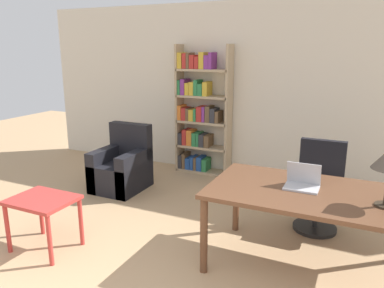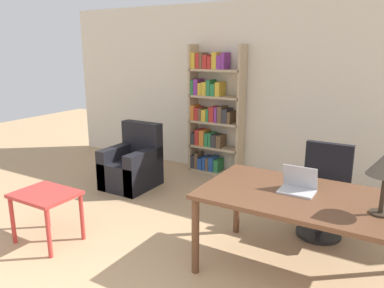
{
  "view_description": "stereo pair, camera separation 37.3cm",
  "coord_description": "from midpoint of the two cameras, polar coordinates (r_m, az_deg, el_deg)",
  "views": [
    {
      "loc": [
        1.41,
        -1.12,
        2.0
      ],
      "look_at": [
        -0.21,
        2.35,
        1.02
      ],
      "focal_mm": 35.0,
      "sensor_mm": 36.0,
      "label": 1
    },
    {
      "loc": [
        1.74,
        -0.95,
        2.0
      ],
      "look_at": [
        -0.21,
        2.35,
        1.02
      ],
      "focal_mm": 35.0,
      "sensor_mm": 36.0,
      "label": 2
    }
  ],
  "objects": [
    {
      "name": "side_table_blue",
      "position": [
        4.15,
        -19.01,
        -8.23
      ],
      "size": [
        0.63,
        0.5,
        0.55
      ],
      "color": "#B2332D",
      "rests_on": "ground_plane"
    },
    {
      "name": "desk",
      "position": [
        3.5,
        18.96,
        -8.6
      ],
      "size": [
        1.68,
        1.03,
        0.77
      ],
      "color": "brown",
      "rests_on": "ground_plane"
    },
    {
      "name": "office_chair",
      "position": [
        4.42,
        21.72,
        -6.99
      ],
      "size": [
        0.53,
        0.53,
        1.0
      ],
      "color": "black",
      "rests_on": "ground_plane"
    },
    {
      "name": "armchair",
      "position": [
        5.58,
        -7.18,
        -3.47
      ],
      "size": [
        0.66,
        0.74,
        0.93
      ],
      "color": "black",
      "rests_on": "ground_plane"
    },
    {
      "name": "wall_back",
      "position": [
        5.82,
        14.82,
        7.48
      ],
      "size": [
        8.0,
        0.06,
        2.7
      ],
      "color": "beige",
      "rests_on": "ground_plane"
    },
    {
      "name": "bookshelf",
      "position": [
        6.05,
        4.83,
        4.58
      ],
      "size": [
        0.9,
        0.28,
        2.07
      ],
      "color": "tan",
      "rests_on": "ground_plane"
    },
    {
      "name": "laptop",
      "position": [
        3.51,
        18.83,
        -6.14
      ],
      "size": [
        0.3,
        0.22,
        0.23
      ],
      "color": "#B2B2B7",
      "rests_on": "desk"
    }
  ]
}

